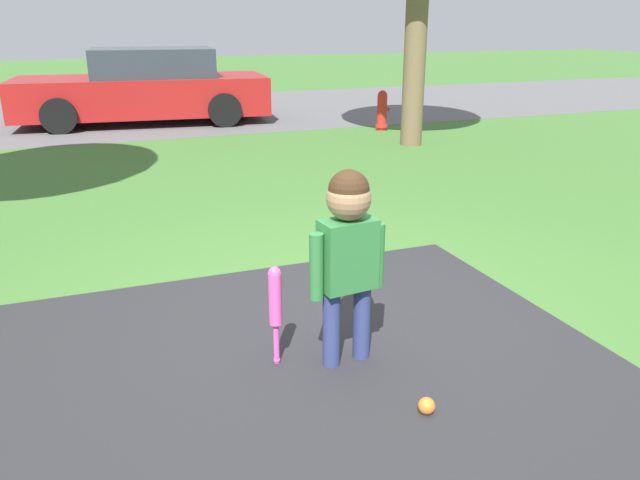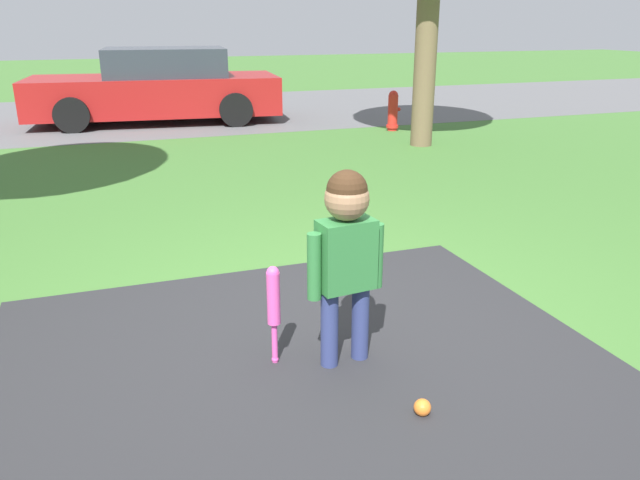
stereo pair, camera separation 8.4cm
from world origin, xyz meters
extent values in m
plane|color=#3D6B2D|center=(0.00, 0.00, 0.00)|extent=(60.00, 60.00, 0.00)
cube|color=#59595B|center=(0.00, 9.77, 0.00)|extent=(40.00, 6.00, 0.01)
cylinder|color=navy|center=(-0.17, -0.47, 0.22)|extent=(0.09, 0.09, 0.44)
cylinder|color=navy|center=(0.01, -0.45, 0.22)|extent=(0.09, 0.09, 0.44)
cube|color=#2D7238|center=(-0.08, -0.46, 0.63)|extent=(0.31, 0.19, 0.38)
cylinder|color=#2D7238|center=(-0.26, -0.48, 0.59)|extent=(0.07, 0.07, 0.35)
cylinder|color=#2D7238|center=(0.10, -0.44, 0.59)|extent=(0.07, 0.07, 0.35)
sphere|color=#997051|center=(-0.08, -0.46, 0.93)|extent=(0.23, 0.23, 0.23)
sphere|color=#382314|center=(-0.08, -0.46, 0.97)|extent=(0.21, 0.21, 0.21)
sphere|color=#E54CA5|center=(-0.44, -0.34, 0.02)|extent=(0.04, 0.04, 0.04)
cylinder|color=#E54CA5|center=(-0.44, -0.34, 0.12)|extent=(0.03, 0.03, 0.24)
cylinder|color=#E54CA5|center=(-0.44, -0.34, 0.39)|extent=(0.07, 0.07, 0.29)
sphere|color=#E54CA5|center=(-0.44, -0.34, 0.53)|extent=(0.07, 0.07, 0.07)
sphere|color=orange|center=(0.08, -1.04, 0.04)|extent=(0.08, 0.08, 0.08)
cylinder|color=red|center=(3.51, 6.33, 0.29)|extent=(0.17, 0.17, 0.59)
sphere|color=red|center=(3.51, 6.33, 0.59)|extent=(0.16, 0.16, 0.16)
cylinder|color=red|center=(3.51, 6.33, 0.07)|extent=(0.21, 0.21, 0.05)
cylinder|color=red|center=(3.60, 6.33, 0.35)|extent=(0.07, 0.06, 0.06)
cube|color=maroon|center=(-0.15, 8.66, 0.49)|extent=(4.53, 2.23, 0.65)
cube|color=#2D333D|center=(0.07, 8.64, 1.06)|extent=(2.25, 1.78, 0.49)
cylinder|color=black|center=(-1.59, 7.91, 0.29)|extent=(0.60, 0.24, 0.58)
cylinder|color=black|center=(-1.40, 9.70, 0.29)|extent=(0.60, 0.24, 0.58)
cylinder|color=black|center=(1.11, 7.63, 0.29)|extent=(0.60, 0.24, 0.58)
cylinder|color=black|center=(1.30, 9.42, 0.29)|extent=(0.60, 0.24, 0.58)
cylinder|color=brown|center=(3.34, 5.00, 1.47)|extent=(0.32, 0.32, 2.95)
camera|label=1|loc=(-1.30, -3.22, 1.77)|focal=35.00mm
camera|label=2|loc=(-1.22, -3.25, 1.77)|focal=35.00mm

